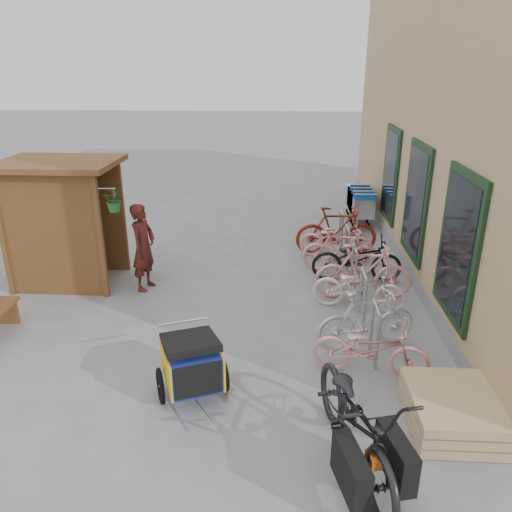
# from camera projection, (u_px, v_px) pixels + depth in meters

# --- Properties ---
(ground) EXTENTS (80.00, 80.00, 0.00)m
(ground) POSITION_uv_depth(u_px,v_px,m) (217.00, 354.00, 7.45)
(ground) COLOR gray
(kiosk) EXTENTS (2.49, 1.65, 2.40)m
(kiosk) POSITION_uv_depth(u_px,v_px,m) (59.00, 206.00, 9.37)
(kiosk) COLOR brown
(kiosk) RESTS_ON ground
(bike_rack) EXTENTS (0.05, 5.35, 0.86)m
(bike_rack) POSITION_uv_depth(u_px,v_px,m) (354.00, 265.00, 9.38)
(bike_rack) COLOR #A5A8AD
(bike_rack) RESTS_ON ground
(pallet_stack) EXTENTS (1.00, 1.20, 0.40)m
(pallet_stack) POSITION_uv_depth(u_px,v_px,m) (452.00, 411.00, 5.92)
(pallet_stack) COLOR tan
(pallet_stack) RESTS_ON ground
(shopping_carts) EXTENTS (0.57, 1.90, 1.01)m
(shopping_carts) POSITION_uv_depth(u_px,v_px,m) (360.00, 201.00, 13.45)
(shopping_carts) COLOR silver
(shopping_carts) RESTS_ON ground
(child_trailer) EXTENTS (1.00, 1.52, 0.89)m
(child_trailer) POSITION_uv_depth(u_px,v_px,m) (192.00, 362.00, 6.37)
(child_trailer) COLOR navy
(child_trailer) RESTS_ON ground
(cargo_bike) EXTENTS (1.25, 2.30, 1.15)m
(cargo_bike) POSITION_uv_depth(u_px,v_px,m) (357.00, 421.00, 5.21)
(cargo_bike) COLOR black
(cargo_bike) RESTS_ON ground
(person_kiosk) EXTENTS (0.54, 0.69, 1.67)m
(person_kiosk) POSITION_uv_depth(u_px,v_px,m) (143.00, 247.00, 9.34)
(person_kiosk) COLOR maroon
(person_kiosk) RESTS_ON ground
(bike_0) EXTENTS (1.67, 0.85, 0.84)m
(bike_0) POSITION_uv_depth(u_px,v_px,m) (371.00, 349.00, 6.81)
(bike_0) COLOR pink
(bike_0) RESTS_ON ground
(bike_1) EXTENTS (1.62, 0.84, 0.94)m
(bike_1) POSITION_uv_depth(u_px,v_px,m) (366.00, 320.00, 7.47)
(bike_1) COLOR silver
(bike_1) RESTS_ON ground
(bike_2) EXTENTS (1.70, 0.89, 0.85)m
(bike_2) POSITION_uv_depth(u_px,v_px,m) (359.00, 287.00, 8.67)
(bike_2) COLOR silver
(bike_2) RESTS_ON ground
(bike_3) EXTENTS (1.77, 0.52, 1.06)m
(bike_3) POSITION_uv_depth(u_px,v_px,m) (363.00, 272.00, 9.00)
(bike_3) COLOR pink
(bike_3) RESTS_ON ground
(bike_4) EXTENTS (1.77, 0.67, 0.92)m
(bike_4) POSITION_uv_depth(u_px,v_px,m) (357.00, 259.00, 9.80)
(bike_4) COLOR black
(bike_4) RESTS_ON ground
(bike_5) EXTENTS (1.62, 0.61, 0.95)m
(bike_5) POSITION_uv_depth(u_px,v_px,m) (341.00, 251.00, 10.19)
(bike_5) COLOR pink
(bike_5) RESTS_ON ground
(bike_6) EXTENTS (1.67, 0.82, 0.84)m
(bike_6) POSITION_uv_depth(u_px,v_px,m) (336.00, 240.00, 10.99)
(bike_6) COLOR pink
(bike_6) RESTS_ON ground
(bike_7) EXTENTS (1.86, 0.67, 1.10)m
(bike_7) POSITION_uv_depth(u_px,v_px,m) (336.00, 231.00, 11.17)
(bike_7) COLOR maroon
(bike_7) RESTS_ON ground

